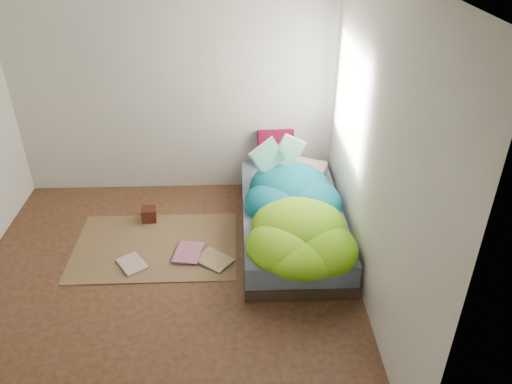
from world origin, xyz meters
TOP-DOWN VIEW (x-y plane):
  - ground at (0.00, 0.00)m, footprint 3.50×3.50m
  - room_walls at (0.01, 0.01)m, footprint 3.54×3.54m
  - bed at (1.22, 0.72)m, footprint 1.00×2.00m
  - duvet at (1.22, 0.50)m, footprint 0.96×1.84m
  - rug at (-0.15, 0.55)m, footprint 1.60×1.10m
  - pillow_floral at (1.35, 1.33)m, footprint 0.66×0.56m
  - pillow_magenta at (1.12, 1.64)m, footprint 0.41×0.14m
  - open_book at (1.10, 1.09)m, footprint 0.50×0.29m
  - wooden_box at (-0.27, 1.01)m, footprint 0.16×0.16m
  - floor_book_a at (-0.42, 0.20)m, footprint 0.34×0.36m
  - floor_book_b at (0.06, 0.42)m, footprint 0.31×0.38m
  - floor_book_c at (0.36, 0.19)m, footprint 0.41×0.40m

SIDE VIEW (x-z plane):
  - ground at x=0.00m, z-range 0.00..0.00m
  - rug at x=-0.15m, z-range 0.00..0.01m
  - floor_book_a at x=-0.42m, z-range 0.01..0.03m
  - floor_book_c at x=0.36m, z-range 0.01..0.04m
  - floor_book_b at x=0.06m, z-range 0.01..0.04m
  - wooden_box at x=-0.27m, z-range 0.01..0.16m
  - bed at x=1.22m, z-range 0.00..0.34m
  - pillow_floral at x=1.35m, z-range 0.34..0.47m
  - duvet at x=1.22m, z-range 0.34..0.68m
  - pillow_magenta at x=1.12m, z-range 0.34..0.74m
  - open_book at x=1.10m, z-range 0.68..0.99m
  - room_walls at x=0.01m, z-range 0.32..2.94m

